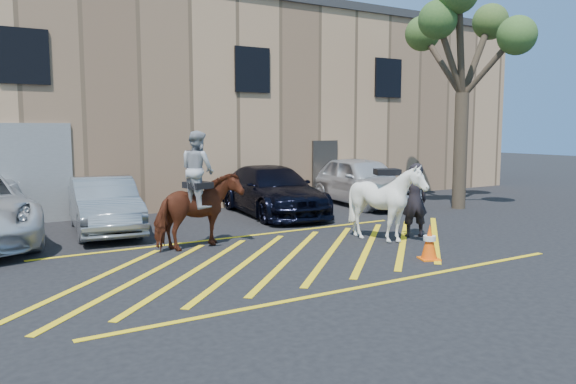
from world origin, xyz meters
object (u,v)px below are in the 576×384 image
car_white_suv (362,181)px  traffic_cone (429,242)px  car_silver_sedan (104,205)px  tree (464,33)px  saddled_white (387,202)px  handler (414,200)px  mounted_bay (198,201)px  car_blue_suv (272,191)px

car_white_suv → traffic_cone: bearing=-112.4°
car_silver_sedan → tree: (11.08, -1.77, 4.99)m
saddled_white → handler: bearing=4.4°
mounted_bay → traffic_cone: bearing=-44.0°
saddled_white → tree: size_ratio=0.30×
car_blue_suv → car_white_suv: 3.74m
car_blue_suv → traffic_cone: car_blue_suv is taller
handler → tree: bearing=-125.4°
car_silver_sedan → saddled_white: (5.37, -4.67, 0.23)m
car_white_suv → tree: (2.20, -2.35, 4.85)m
car_blue_suv → car_white_suv: bearing=10.6°
traffic_cone → tree: 9.44m
car_white_suv → traffic_cone: car_white_suv is taller
traffic_cone → car_white_suv: bearing=60.7°
car_silver_sedan → car_white_suv: (8.88, 0.58, 0.14)m
car_white_suv → handler: handler is taller
handler → traffic_cone: handler is taller
saddled_white → car_blue_suv: bearing=92.5°
car_silver_sedan → mounted_bay: bearing=-60.1°
car_silver_sedan → saddled_white: saddled_white is taller
car_blue_suv → saddled_white: saddled_white is taller
handler → saddled_white: size_ratio=0.84×
traffic_cone → handler: bearing=53.4°
car_blue_suv → mounted_bay: (-3.84, -3.39, 0.31)m
handler → traffic_cone: bearing=77.4°
traffic_cone → tree: bearing=37.5°
tree → car_white_suv: bearing=133.1°
saddled_white → traffic_cone: 2.00m
car_white_suv → saddled_white: size_ratio=2.29×
car_blue_suv → tree: tree is taller
car_blue_suv → saddled_white: bearing=-80.8°
car_silver_sedan → car_white_suv: car_white_suv is taller
handler → saddled_white: saddled_white is taller
car_white_suv → car_silver_sedan: bearing=-169.4°
car_silver_sedan → car_blue_suv: bearing=10.3°
car_silver_sedan → saddled_white: 7.12m
mounted_bay → saddled_white: size_ratio=1.21×
car_white_suv → traffic_cone: (-3.98, -7.10, -0.48)m
tree → saddled_white: bearing=-153.1°
handler → traffic_cone: size_ratio=2.49×
mounted_bay → tree: tree is taller
handler → car_blue_suv: bearing=-52.6°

